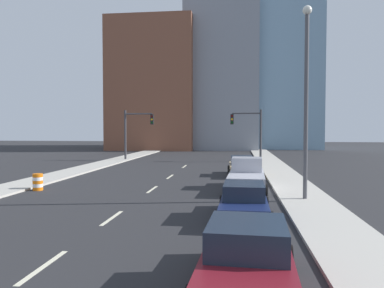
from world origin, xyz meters
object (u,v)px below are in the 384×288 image
object	(u,v)px
sedan_tan	(242,167)
traffic_signal_left	(134,128)
street_lamp	(306,90)
traffic_signal_right	(252,128)
pickup_truck_silver	(247,177)
sedan_maroon	(247,259)
traffic_barrel	(38,182)
sedan_navy	(244,202)

from	to	relation	value
sedan_tan	traffic_signal_left	bearing A→B (deg)	131.90
street_lamp	traffic_signal_right	bearing A→B (deg)	94.62
pickup_truck_silver	sedan_maroon	bearing A→B (deg)	-88.96
sedan_maroon	traffic_barrel	bearing A→B (deg)	137.00
sedan_maroon	pickup_truck_silver	bearing A→B (deg)	91.54
traffic_barrel	traffic_signal_left	bearing A→B (deg)	90.54
traffic_signal_right	street_lamp	world-z (taller)	street_lamp
sedan_navy	sedan_tan	xyz separation A→B (m)	(0.07, 13.58, 0.03)
traffic_signal_left	traffic_signal_right	bearing A→B (deg)	0.00
traffic_signal_right	sedan_navy	distance (m)	25.99
sedan_maroon	sedan_navy	xyz separation A→B (m)	(0.04, 6.51, -0.04)
traffic_barrel	sedan_navy	xyz separation A→B (m)	(11.51, -5.31, 0.16)
sedan_maroon	sedan_tan	bearing A→B (deg)	92.52
sedan_maroon	traffic_signal_left	bearing A→B (deg)	112.69
traffic_signal_left	sedan_navy	world-z (taller)	traffic_signal_left
traffic_signal_right	pickup_truck_silver	world-z (taller)	traffic_signal_right
traffic_signal_left	pickup_truck_silver	size ratio (longest dim) A/B	1.03
traffic_barrel	pickup_truck_silver	bearing A→B (deg)	8.04
traffic_signal_left	sedan_navy	size ratio (longest dim) A/B	1.19
traffic_signal_right	pickup_truck_silver	size ratio (longest dim) A/B	1.03
street_lamp	sedan_maroon	size ratio (longest dim) A/B	2.04
street_lamp	sedan_tan	distance (m)	11.13
sedan_maroon	sedan_navy	world-z (taller)	sedan_maroon
traffic_barrel	sedan_maroon	distance (m)	16.47
traffic_barrel	sedan_maroon	world-z (taller)	sedan_maroon
sedan_maroon	pickup_truck_silver	distance (m)	13.48
sedan_navy	sedan_tan	distance (m)	13.58
traffic_signal_left	traffic_signal_right	size ratio (longest dim) A/B	1.00
street_lamp	sedan_navy	size ratio (longest dim) A/B	2.01
traffic_barrel	sedan_maroon	xyz separation A→B (m)	(11.48, -11.82, 0.20)
traffic_barrel	sedan_tan	bearing A→B (deg)	35.52
street_lamp	sedan_maroon	xyz separation A→B (m)	(-3.04, -10.43, -4.68)
traffic_signal_left	traffic_barrel	size ratio (longest dim) A/B	5.83
street_lamp	pickup_truck_silver	world-z (taller)	street_lamp
traffic_signal_right	sedan_maroon	bearing A→B (deg)	-92.25
traffic_barrel	sedan_navy	bearing A→B (deg)	-24.74
sedan_navy	traffic_signal_left	bearing A→B (deg)	115.46
sedan_navy	pickup_truck_silver	size ratio (longest dim) A/B	0.86
traffic_signal_left	pickup_truck_silver	distance (m)	22.49
street_lamp	traffic_signal_left	bearing A→B (deg)	123.92
pickup_truck_silver	traffic_barrel	bearing A→B (deg)	-169.64
traffic_signal_right	sedan_tan	distance (m)	12.61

